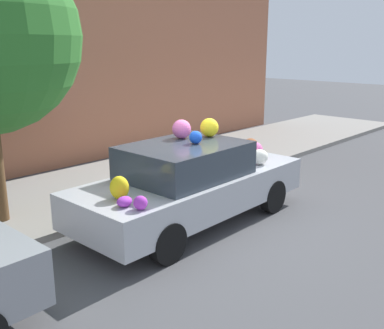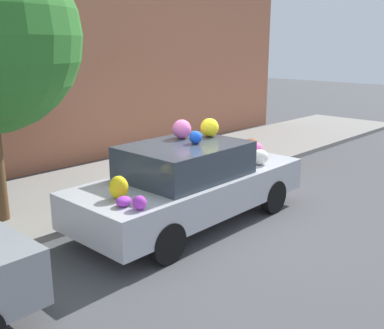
% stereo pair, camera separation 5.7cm
% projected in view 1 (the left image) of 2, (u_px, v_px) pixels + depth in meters
% --- Properties ---
extents(ground_plane, '(60.00, 60.00, 0.00)m').
position_uv_depth(ground_plane, '(194.00, 223.00, 7.70)').
color(ground_plane, '#4C4C4F').
extents(sidewalk_curb, '(24.00, 3.20, 0.12)m').
position_uv_depth(sidewalk_curb, '(101.00, 186.00, 9.48)').
color(sidewalk_curb, gray).
rests_on(sidewalk_curb, ground).
extents(building_facade, '(18.00, 1.20, 5.42)m').
position_uv_depth(building_facade, '(33.00, 57.00, 10.18)').
color(building_facade, '#B26B4C').
rests_on(building_facade, ground).
extents(fire_hydrant, '(0.20, 0.20, 0.70)m').
position_uv_depth(fire_hydrant, '(124.00, 181.00, 8.45)').
color(fire_hydrant, red).
rests_on(fire_hydrant, sidewalk_curb).
extents(art_car, '(4.35, 1.77, 1.72)m').
position_uv_depth(art_car, '(191.00, 181.00, 7.53)').
color(art_car, '#B7BABF').
rests_on(art_car, ground).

